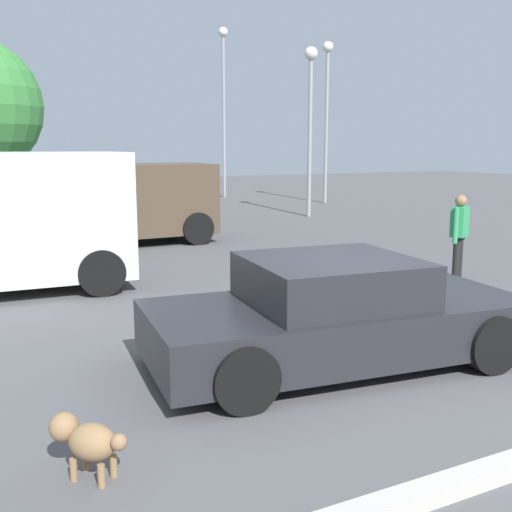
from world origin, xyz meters
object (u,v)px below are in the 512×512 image
(dog, at_px, (86,439))
(light_post_near, at_px, (224,87))
(sedan_foreground, at_px, (336,315))
(suv_dark, at_px, (118,201))
(light_post_mid, at_px, (327,95))
(pedestrian, at_px, (459,229))
(light_post_far, at_px, (310,101))

(dog, height_order, light_post_near, light_post_near)
(sedan_foreground, height_order, suv_dark, suv_dark)
(sedan_foreground, bearing_deg, dog, -152.31)
(suv_dark, height_order, light_post_mid, light_post_mid)
(dog, relative_size, suv_dark, 0.11)
(pedestrian, bearing_deg, suv_dark, -174.57)
(dog, relative_size, light_post_near, 0.07)
(suv_dark, height_order, light_post_near, light_post_near)
(suv_dark, relative_size, light_post_far, 0.82)
(dog, distance_m, light_post_near, 25.69)
(light_post_near, xyz_separation_m, light_post_far, (-0.81, -8.91, -1.23))
(pedestrian, xyz_separation_m, light_post_near, (3.68, 18.68, 4.23))
(pedestrian, relative_size, light_post_near, 0.20)
(sedan_foreground, distance_m, pedestrian, 5.34)
(light_post_far, bearing_deg, light_post_near, 84.82)
(light_post_mid, bearing_deg, sedan_foreground, -123.07)
(dog, height_order, pedestrian, pedestrian)
(light_post_near, height_order, light_post_far, light_post_near)
(dog, xyz_separation_m, light_post_mid, (13.74, 17.69, 4.18))
(pedestrian, height_order, light_post_mid, light_post_mid)
(sedan_foreground, xyz_separation_m, light_post_mid, (10.76, 16.52, 3.92))
(suv_dark, bearing_deg, pedestrian, 123.69)
(sedan_foreground, xyz_separation_m, pedestrian, (4.57, 2.74, 0.34))
(suv_dark, bearing_deg, light_post_mid, -147.14)
(suv_dark, relative_size, pedestrian, 3.03)
(light_post_mid, bearing_deg, dog, -127.84)
(sedan_foreground, relative_size, pedestrian, 2.86)
(pedestrian, bearing_deg, light_post_near, 140.01)
(light_post_near, bearing_deg, suv_dark, -124.48)
(light_post_near, bearing_deg, dog, -116.45)
(light_post_near, relative_size, light_post_far, 1.38)
(dog, bearing_deg, light_post_far, -79.12)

